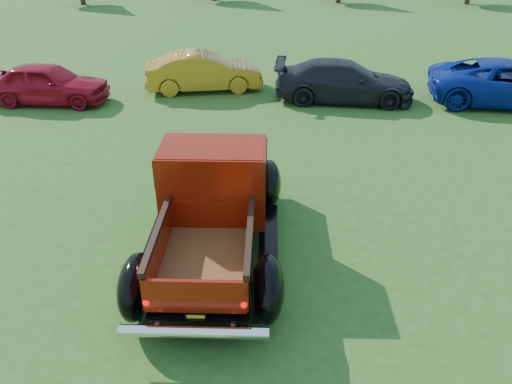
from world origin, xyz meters
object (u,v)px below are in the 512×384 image
Objects in this scene: show_car_blue at (510,83)px; show_car_grey at (344,81)px; pickup_truck at (215,197)px; show_car_yellow at (204,72)px; show_car_red at (48,83)px.

show_car_grey is at bearing 95.97° from show_car_blue.
pickup_truck is 9.48m from show_car_yellow.
show_car_grey is at bearing -84.23° from show_car_red.
show_car_grey is at bearing 67.50° from pickup_truck.
show_car_yellow is (-1.19, 9.40, -0.27)m from pickup_truck.
pickup_truck reaches higher than show_car_blue.
show_car_red is 15.19m from show_car_blue.
show_car_red is at bearing 96.98° from show_car_yellow.
show_car_yellow is 4.92m from show_car_grey.
pickup_truck is 1.17× the size of show_car_grey.
show_car_blue is (5.39, -0.29, 0.04)m from show_car_grey.
show_car_blue is (10.19, -1.38, 0.04)m from show_car_yellow.
pickup_truck reaches higher than show_car_red.
show_car_yellow is at bearing 98.18° from pickup_truck.
pickup_truck is 1.32× the size of show_car_yellow.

